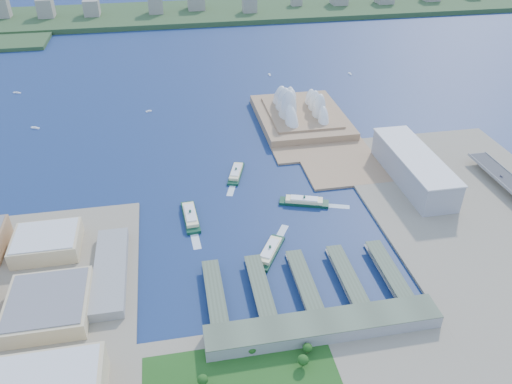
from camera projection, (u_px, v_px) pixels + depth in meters
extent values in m
plane|color=#10224B|center=(272.00, 238.00, 530.98)|extent=(3000.00, 3000.00, 0.00)
cube|color=gray|center=(505.00, 240.00, 525.56)|extent=(240.00, 500.00, 3.00)
cube|color=#987653|center=(306.00, 125.00, 760.87)|extent=(135.00, 220.00, 3.00)
cube|color=#2D4926|center=(196.00, 13.00, 1335.50)|extent=(2200.00, 260.00, 12.00)
cube|color=#939398|center=(413.00, 168.00, 615.49)|extent=(45.00, 155.00, 35.00)
cube|color=gray|center=(324.00, 327.00, 417.08)|extent=(200.00, 28.00, 12.00)
imported|color=slate|center=(502.00, 177.00, 607.45)|extent=(1.91, 4.71, 1.37)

